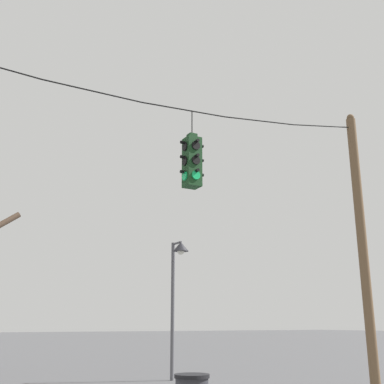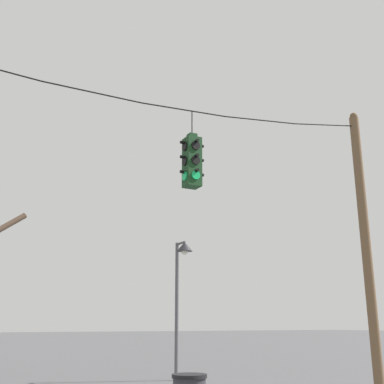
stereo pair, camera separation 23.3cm
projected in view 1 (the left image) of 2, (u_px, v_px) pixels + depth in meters
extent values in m
cylinder|color=brown|center=(363.00, 247.00, 12.71)|extent=(0.25, 0.25, 7.33)
sphere|color=brown|center=(350.00, 118.00, 13.69)|extent=(0.20, 0.20, 0.20)
cylinder|color=black|center=(94.00, 91.00, 9.99)|extent=(2.13, 0.03, 0.03)
cylinder|color=black|center=(185.00, 110.00, 10.99)|extent=(2.13, 0.03, 0.15)
cylinder|color=black|center=(260.00, 121.00, 12.01)|extent=(2.13, 0.03, 0.26)
cylinder|color=black|center=(323.00, 126.00, 13.07)|extent=(2.13, 0.03, 0.38)
cube|color=#143819|center=(192.00, 162.00, 10.74)|extent=(0.34, 0.34, 1.15)
cube|color=#143819|center=(192.00, 136.00, 10.91)|extent=(0.19, 0.19, 0.10)
cylinder|color=black|center=(192.00, 123.00, 10.99)|extent=(0.02, 0.02, 0.56)
cylinder|color=black|center=(196.00, 145.00, 10.68)|extent=(0.20, 0.03, 0.20)
cylinder|color=black|center=(197.00, 141.00, 10.66)|extent=(0.07, 0.12, 0.07)
cylinder|color=black|center=(196.00, 160.00, 10.59)|extent=(0.20, 0.03, 0.20)
cylinder|color=black|center=(197.00, 156.00, 10.57)|extent=(0.07, 0.12, 0.07)
cylinder|color=#19C666|center=(196.00, 175.00, 10.49)|extent=(0.20, 0.03, 0.20)
cylinder|color=black|center=(197.00, 171.00, 10.48)|extent=(0.07, 0.12, 0.07)
cylinder|color=black|center=(188.00, 150.00, 10.99)|extent=(0.20, 0.03, 0.20)
cylinder|color=black|center=(187.00, 147.00, 11.05)|extent=(0.07, 0.12, 0.07)
cylinder|color=black|center=(188.00, 165.00, 10.90)|extent=(0.20, 0.03, 0.20)
cylinder|color=black|center=(187.00, 162.00, 10.96)|extent=(0.07, 0.12, 0.07)
cylinder|color=#19C666|center=(188.00, 179.00, 10.81)|extent=(0.20, 0.03, 0.20)
cylinder|color=black|center=(187.00, 176.00, 10.87)|extent=(0.07, 0.12, 0.07)
cylinder|color=black|center=(185.00, 147.00, 10.75)|extent=(0.03, 0.20, 0.20)
cylinder|color=black|center=(183.00, 142.00, 10.75)|extent=(0.12, 0.07, 0.07)
cylinder|color=black|center=(185.00, 161.00, 10.66)|extent=(0.03, 0.20, 0.20)
cylinder|color=black|center=(183.00, 157.00, 10.66)|extent=(0.12, 0.07, 0.07)
cylinder|color=#19C666|center=(185.00, 176.00, 10.57)|extent=(0.03, 0.20, 0.20)
cylinder|color=black|center=(183.00, 172.00, 10.57)|extent=(0.12, 0.07, 0.07)
cylinder|color=black|center=(199.00, 149.00, 10.92)|extent=(0.03, 0.20, 0.20)
cylinder|color=black|center=(201.00, 146.00, 10.96)|extent=(0.12, 0.07, 0.07)
cylinder|color=black|center=(199.00, 164.00, 10.83)|extent=(0.03, 0.20, 0.20)
cylinder|color=black|center=(201.00, 160.00, 10.87)|extent=(0.12, 0.07, 0.07)
cylinder|color=#19C666|center=(199.00, 178.00, 10.74)|extent=(0.03, 0.20, 0.20)
cylinder|color=black|center=(201.00, 175.00, 10.78)|extent=(0.12, 0.07, 0.07)
cylinder|color=#515156|center=(173.00, 309.00, 15.64)|extent=(0.12, 0.12, 4.36)
cylinder|color=#515156|center=(177.00, 243.00, 15.97)|extent=(0.07, 0.56, 0.07)
cone|color=#232328|center=(181.00, 247.00, 15.69)|extent=(0.51, 0.51, 0.31)
sphere|color=silver|center=(181.00, 251.00, 15.65)|extent=(0.23, 0.23, 0.23)
cylinder|color=black|center=(192.00, 376.00, 7.86)|extent=(0.58, 0.58, 0.06)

